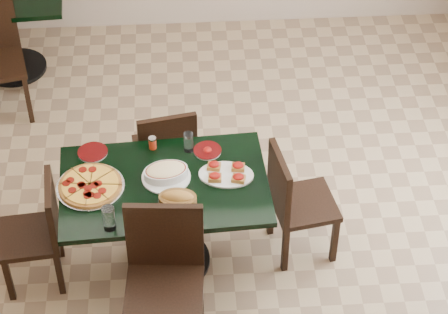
{
  "coord_description": "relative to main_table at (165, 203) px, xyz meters",
  "views": [
    {
      "loc": [
        -0.17,
        -4.12,
        4.59
      ],
      "look_at": [
        0.09,
        0.0,
        0.8
      ],
      "focal_mm": 70.0,
      "sensor_mm": 36.0,
      "label": 1
    }
  ],
  "objects": [
    {
      "name": "lasagna_casserole",
      "position": [
        0.01,
        0.05,
        0.23
      ],
      "size": [
        0.31,
        0.31,
        0.09
      ],
      "rotation": [
        0.0,
        0.0,
        0.18
      ],
      "color": "silver",
      "rests_on": "main_table"
    },
    {
      "name": "back_table",
      "position": [
        -1.3,
        2.29,
        -0.04
      ],
      "size": [
        1.03,
        0.78,
        0.75
      ],
      "rotation": [
        0.0,
        0.0,
        0.07
      ],
      "color": "black",
      "rests_on": "floor"
    },
    {
      "name": "water_glass_b",
      "position": [
        -0.33,
        -0.36,
        0.26
      ],
      "size": [
        0.08,
        0.08,
        0.16
      ],
      "primitive_type": "cylinder",
      "color": "white",
      "rests_on": "main_table"
    },
    {
      "name": "side_plate_near",
      "position": [
        -0.12,
        -0.33,
        0.19
      ],
      "size": [
        0.18,
        0.18,
        0.02
      ],
      "rotation": [
        0.0,
        0.0,
        0.02
      ],
      "color": "silver",
      "rests_on": "main_table"
    },
    {
      "name": "bread_basket",
      "position": [
        0.08,
        -0.18,
        0.22
      ],
      "size": [
        0.25,
        0.19,
        0.1
      ],
      "rotation": [
        0.0,
        0.0,
        -0.12
      ],
      "color": "brown",
      "rests_on": "main_table"
    },
    {
      "name": "chair_left",
      "position": [
        -0.81,
        -0.07,
        -0.11
      ],
      "size": [
        0.42,
        0.42,
        0.83
      ],
      "rotation": [
        0.0,
        0.0,
        -1.47
      ],
      "color": "black",
      "rests_on": "floor"
    },
    {
      "name": "chair_near",
      "position": [
        -0.01,
        -0.56,
        -0.01
      ],
      "size": [
        0.5,
        0.5,
        1.0
      ],
      "rotation": [
        0.0,
        0.0,
        -0.08
      ],
      "color": "black",
      "rests_on": "floor"
    },
    {
      "name": "side_plate_far_l",
      "position": [
        -0.46,
        0.31,
        0.19
      ],
      "size": [
        0.2,
        0.2,
        0.02
      ],
      "rotation": [
        0.0,
        0.0,
        0.39
      ],
      "color": "silver",
      "rests_on": "main_table"
    },
    {
      "name": "main_table",
      "position": [
        0.0,
        0.0,
        0.0
      ],
      "size": [
        1.36,
        0.91,
        0.75
      ],
      "rotation": [
        0.0,
        0.0,
        0.06
      ],
      "color": "black",
      "rests_on": "floor"
    },
    {
      "name": "chair_right",
      "position": [
        0.84,
        0.07,
        -0.08
      ],
      "size": [
        0.47,
        0.47,
        0.87
      ],
      "rotation": [
        0.0,
        0.0,
        1.75
      ],
      "color": "black",
      "rests_on": "floor"
    },
    {
      "name": "chair_far",
      "position": [
        0.01,
        0.6,
        -0.09
      ],
      "size": [
        0.47,
        0.47,
        0.87
      ],
      "rotation": [
        0.0,
        0.0,
        3.33
      ],
      "color": "black",
      "rests_on": "floor"
    },
    {
      "name": "bruschetta_platter",
      "position": [
        0.4,
        0.05,
        0.21
      ],
      "size": [
        0.39,
        0.3,
        0.05
      ],
      "rotation": [
        0.0,
        0.0,
        -0.16
      ],
      "color": "silver",
      "rests_on": "main_table"
    },
    {
      "name": "side_plate_far_r",
      "position": [
        0.29,
        0.28,
        0.19
      ],
      "size": [
        0.18,
        0.18,
        0.03
      ],
      "rotation": [
        0.0,
        0.0,
        -0.27
      ],
      "color": "silver",
      "rests_on": "main_table"
    },
    {
      "name": "napkin_setting",
      "position": [
        -0.14,
        -0.32,
        0.18
      ],
      "size": [
        0.18,
        0.18,
        0.01
      ],
      "rotation": [
        0.0,
        0.0,
        0.26
      ],
      "color": "white",
      "rests_on": "main_table"
    },
    {
      "name": "pepperoni_pizza",
      "position": [
        -0.46,
        -0.01,
        0.2
      ],
      "size": [
        0.43,
        0.43,
        0.04
      ],
      "rotation": [
        0.0,
        0.0,
        -0.09
      ],
      "color": "silver",
      "rests_on": "main_table"
    },
    {
      "name": "floor",
      "position": [
        0.3,
        0.16,
        -0.57
      ],
      "size": [
        5.5,
        5.5,
        0.0
      ],
      "primitive_type": "plane",
      "color": "#947955",
      "rests_on": "ground"
    },
    {
      "name": "water_glass_a",
      "position": [
        0.17,
        0.3,
        0.25
      ],
      "size": [
        0.07,
        0.07,
        0.14
      ],
      "primitive_type": "cylinder",
      "color": "white",
      "rests_on": "main_table"
    },
    {
      "name": "pepper_shaker",
      "position": [
        -0.07,
        0.34,
        0.23
      ],
      "size": [
        0.05,
        0.05,
        0.09
      ],
      "color": "red",
      "rests_on": "main_table"
    }
  ]
}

